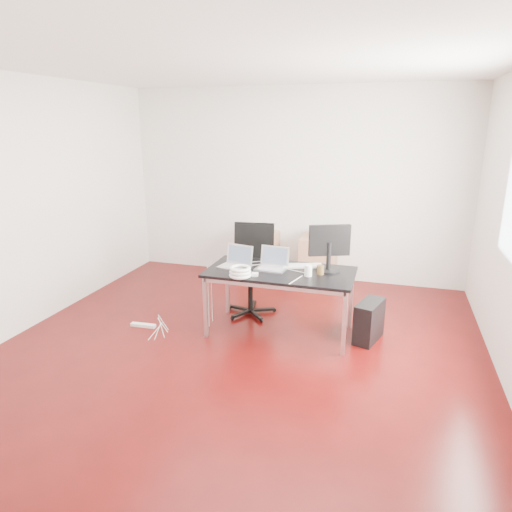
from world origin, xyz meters
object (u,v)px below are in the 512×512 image
(filing_cabinet_left, at_px, (260,255))
(pc_tower, at_px, (369,321))
(desk, at_px, (280,275))
(office_chair, at_px, (252,265))
(filing_cabinet_right, at_px, (318,260))

(filing_cabinet_left, height_order, pc_tower, filing_cabinet_left)
(pc_tower, bearing_deg, desk, -157.92)
(office_chair, distance_m, filing_cabinet_right, 1.44)
(filing_cabinet_right, bearing_deg, filing_cabinet_left, 180.00)
(filing_cabinet_left, distance_m, pc_tower, 2.41)
(filing_cabinet_left, relative_size, pc_tower, 1.56)
(filing_cabinet_left, xyz_separation_m, filing_cabinet_right, (0.89, 0.00, 0.00))
(desk, distance_m, office_chair, 0.69)
(filing_cabinet_left, distance_m, filing_cabinet_right, 0.89)
(office_chair, xyz_separation_m, pc_tower, (1.46, -0.40, -0.39))
(filing_cabinet_left, relative_size, filing_cabinet_right, 1.00)
(desk, xyz_separation_m, filing_cabinet_left, (-0.75, 1.76, -0.33))
(desk, relative_size, pc_tower, 3.56)
(desk, distance_m, filing_cabinet_left, 1.94)
(filing_cabinet_right, bearing_deg, pc_tower, -63.50)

